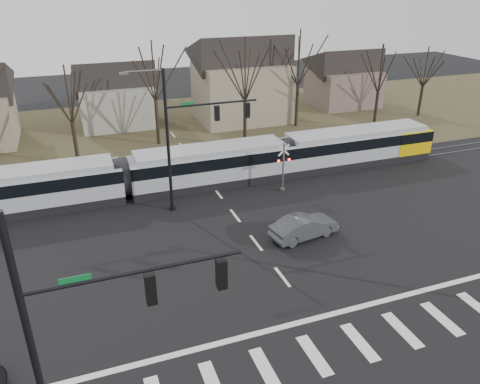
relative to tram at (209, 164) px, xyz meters
name	(u,v)px	position (x,y,z in m)	size (l,w,h in m)	color
ground	(298,298)	(0.14, -16.00, -1.74)	(140.00, 140.00, 0.00)	black
grass_verge	(169,130)	(0.14, 16.00, -1.74)	(140.00, 28.00, 0.01)	#38331E
crosswalk	(337,348)	(0.14, -20.00, -1.74)	(27.00, 2.60, 0.01)	silver
stop_line	(314,319)	(0.14, -17.80, -1.74)	(28.00, 0.35, 0.01)	silver
lane_dashes	(211,184)	(0.14, 0.00, -1.74)	(0.18, 30.00, 0.01)	silver
rail_pair	(211,184)	(0.14, -0.20, -1.71)	(90.00, 1.52, 0.06)	#59595E
tram	(209,164)	(0.00, 0.00, 0.00)	(42.19, 3.13, 3.20)	gray
sedan	(304,227)	(3.33, -10.37, -0.98)	(4.84, 2.38, 1.53)	#3D3F43
signal_pole_near_left	(88,335)	(-10.27, -22.00, 3.96)	(9.28, 0.44, 10.20)	black
signal_pole_far	(190,133)	(-2.27, -3.50, 3.96)	(9.28, 0.44, 10.20)	black
rail_crossing_signal	(283,168)	(5.14, -3.21, 0.14)	(1.08, 0.36, 4.00)	#59595B
tree_row	(199,95)	(2.14, 10.00, 3.26)	(59.20, 7.20, 10.00)	black
house_b	(115,90)	(-4.86, 20.00, 2.23)	(8.64, 7.56, 7.65)	gray
house_c	(241,75)	(9.14, 17.00, 3.49)	(10.80, 8.64, 10.10)	#7E735B
house_d	(344,75)	(24.14, 19.00, 2.23)	(8.64, 7.56, 7.65)	brown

